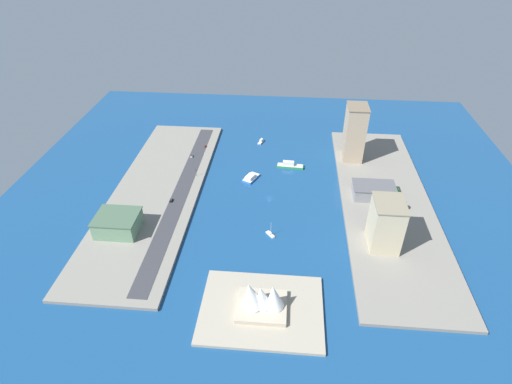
{
  "coord_description": "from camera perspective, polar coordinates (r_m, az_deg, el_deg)",
  "views": [
    {
      "loc": [
        -12.55,
        270.57,
        194.32
      ],
      "look_at": [
        11.2,
        -3.79,
        2.63
      ],
      "focal_mm": 28.64,
      "sensor_mm": 36.0,
      "label": 1
    }
  ],
  "objects": [
    {
      "name": "sedan_silver",
      "position": [
        389.01,
        -8.96,
        4.98
      ],
      "size": [
        2.03,
        4.72,
        1.44
      ],
      "color": "black",
      "rests_on": "road_strip"
    },
    {
      "name": "terminal_long_green",
      "position": [
        309.23,
        -18.73,
        -4.14
      ],
      "size": [
        30.39,
        26.06,
        13.31
      ],
      "color": "slate",
      "rests_on": "quay_east"
    },
    {
      "name": "sailboat_small_white",
      "position": [
        296.63,
        2.02,
        -5.9
      ],
      "size": [
        7.33,
        7.98,
        11.87
      ],
      "color": "white",
      "rests_on": "ground_plane"
    },
    {
      "name": "road_strip",
      "position": [
        342.43,
        -10.36,
        0.13
      ],
      "size": [
        12.85,
        228.0,
        0.15
      ],
      "primitive_type": "cube",
      "color": "#38383D",
      "rests_on": "quay_east"
    },
    {
      "name": "quay_east",
      "position": [
        348.86,
        -13.62,
        0.12
      ],
      "size": [
        70.0,
        240.0,
        2.44
      ],
      "primitive_type": "cube",
      "color": "gray",
      "rests_on": "ground_plane"
    },
    {
      "name": "ground_plane",
      "position": [
        333.35,
        1.86,
        -0.84
      ],
      "size": [
        440.0,
        440.0,
        0.0
      ],
      "primitive_type": "plane",
      "color": "navy"
    },
    {
      "name": "traffic_light_waterfront",
      "position": [
        358.09,
        -8.37,
        2.85
      ],
      "size": [
        0.36,
        0.36,
        6.5
      ],
      "color": "black",
      "rests_on": "quay_east"
    },
    {
      "name": "catamaran_blue",
      "position": [
        355.72,
        -0.73,
        2.04
      ],
      "size": [
        15.2,
        19.19,
        4.34
      ],
      "color": "blue",
      "rests_on": "ground_plane"
    },
    {
      "name": "warehouse_low_gray",
      "position": [
        341.36,
        16.1,
        0.15
      ],
      "size": [
        33.65,
        20.75,
        10.49
      ],
      "color": "gray",
      "rests_on": "quay_west"
    },
    {
      "name": "ferry_green_doubledeck",
      "position": [
        373.61,
        4.74,
        3.73
      ],
      "size": [
        25.63,
        8.11,
        6.01
      ],
      "color": "#2D8C4C",
      "rests_on": "ground_plane"
    },
    {
      "name": "park_tree_cluster",
      "position": [
        337.41,
        19.1,
        -0.8
      ],
      "size": [
        12.44,
        23.71,
        9.35
      ],
      "color": "brown",
      "rests_on": "quay_west"
    },
    {
      "name": "pickup_red",
      "position": [
        404.37,
        -7.17,
        6.36
      ],
      "size": [
        1.92,
        4.68,
        1.41
      ],
      "color": "black",
      "rests_on": "road_strip"
    },
    {
      "name": "peninsula_point",
      "position": [
        249.14,
        0.78,
        -16.05
      ],
      "size": [
        71.84,
        54.88,
        2.0
      ],
      "primitive_type": "cube",
      "color": "#A89E89",
      "rests_on": "ground_plane"
    },
    {
      "name": "yacht_sleek_gray",
      "position": [
        414.35,
        0.7,
        7.06
      ],
      "size": [
        6.48,
        11.25,
        3.54
      ],
      "color": "#999EA3",
      "rests_on": "ground_plane"
    },
    {
      "name": "opera_landmark",
      "position": [
        241.89,
        0.69,
        -14.63
      ],
      "size": [
        29.28,
        25.05,
        20.5
      ],
      "color": "#BCAD93",
      "rests_on": "peninsula_point"
    },
    {
      "name": "quay_west",
      "position": [
        342.08,
        17.67,
        -1.42
      ],
      "size": [
        70.0,
        240.0,
        2.44
      ],
      "primitive_type": "cube",
      "color": "gray",
      "rests_on": "ground_plane"
    },
    {
      "name": "apartment_midrise_tan",
      "position": [
        382.12,
        13.59,
        8.05
      ],
      "size": [
        18.16,
        23.99,
        51.29
      ],
      "color": "tan",
      "rests_on": "quay_west"
    },
    {
      "name": "suv_black",
      "position": [
        331.86,
        -11.78,
        -1.13
      ],
      "size": [
        2.07,
        4.29,
        1.67
      ],
      "color": "black",
      "rests_on": "road_strip"
    },
    {
      "name": "office_block_beige",
      "position": [
        288.32,
        17.66,
        -4.27
      ],
      "size": [
        20.38,
        25.8,
        35.41
      ],
      "color": "#C6B793",
      "rests_on": "quay_west"
    }
  ]
}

